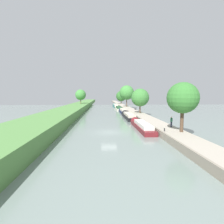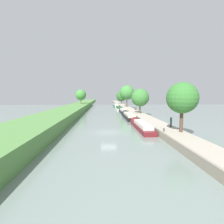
{
  "view_description": "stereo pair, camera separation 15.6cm",
  "coord_description": "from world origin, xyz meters",
  "px_view_note": "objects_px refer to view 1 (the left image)",
  "views": [
    {
      "loc": [
        -1.06,
        -28.45,
        6.06
      ],
      "look_at": [
        1.78,
        24.01,
        1.0
      ],
      "focal_mm": 28.62,
      "sensor_mm": 36.0,
      "label": 1
    },
    {
      "loc": [
        -0.9,
        -28.46,
        6.06
      ],
      "look_at": [
        1.78,
        24.01,
        1.0
      ],
      "focal_mm": 28.62,
      "sensor_mm": 36.0,
      "label": 2
    }
  ],
  "objects_px": {
    "park_bench": "(136,109)",
    "mooring_bollard_far": "(118,104)",
    "narrowboat_maroon": "(141,126)",
    "narrowboat_cream": "(118,108)",
    "narrowboat_black": "(128,116)",
    "mooring_bollard_near": "(164,130)",
    "narrowboat_teal": "(116,105)",
    "narrowboat_navy": "(123,111)",
    "person_walking": "(171,121)"
  },
  "relations": [
    {
      "from": "narrowboat_cream",
      "to": "narrowboat_navy",
      "type": "bearing_deg",
      "value": -88.96
    },
    {
      "from": "narrowboat_maroon",
      "to": "park_bench",
      "type": "distance_m",
      "value": 29.59
    },
    {
      "from": "narrowboat_maroon",
      "to": "narrowboat_cream",
      "type": "relative_size",
      "value": 0.87
    },
    {
      "from": "mooring_bollard_near",
      "to": "person_walking",
      "type": "bearing_deg",
      "value": 56.16
    },
    {
      "from": "narrowboat_maroon",
      "to": "mooring_bollard_near",
      "type": "xyz_separation_m",
      "value": [
        1.75,
        -7.05,
        0.6
      ]
    },
    {
      "from": "narrowboat_black",
      "to": "mooring_bollard_far",
      "type": "xyz_separation_m",
      "value": [
        1.89,
        53.48,
        0.58
      ]
    },
    {
      "from": "narrowboat_black",
      "to": "park_bench",
      "type": "height_order",
      "value": "narrowboat_black"
    },
    {
      "from": "narrowboat_maroon",
      "to": "park_bench",
      "type": "xyz_separation_m",
      "value": [
        4.4,
        29.25,
        0.72
      ]
    },
    {
      "from": "narrowboat_navy",
      "to": "narrowboat_cream",
      "type": "bearing_deg",
      "value": 91.04
    },
    {
      "from": "person_walking",
      "to": "narrowboat_maroon",
      "type": "bearing_deg",
      "value": 139.17
    },
    {
      "from": "narrowboat_navy",
      "to": "narrowboat_teal",
      "type": "height_order",
      "value": "narrowboat_navy"
    },
    {
      "from": "narrowboat_black",
      "to": "mooring_bollard_near",
      "type": "bearing_deg",
      "value": -85.15
    },
    {
      "from": "narrowboat_cream",
      "to": "narrowboat_teal",
      "type": "height_order",
      "value": "narrowboat_teal"
    },
    {
      "from": "park_bench",
      "to": "narrowboat_maroon",
      "type": "bearing_deg",
      "value": -98.56
    },
    {
      "from": "narrowboat_maroon",
      "to": "person_walking",
      "type": "height_order",
      "value": "person_walking"
    },
    {
      "from": "mooring_bollard_near",
      "to": "park_bench",
      "type": "xyz_separation_m",
      "value": [
        2.65,
        36.3,
        0.12
      ]
    },
    {
      "from": "mooring_bollard_near",
      "to": "mooring_bollard_far",
      "type": "relative_size",
      "value": 1.0
    },
    {
      "from": "narrowboat_cream",
      "to": "mooring_bollard_far",
      "type": "relative_size",
      "value": 33.6
    },
    {
      "from": "mooring_bollard_far",
      "to": "narrowboat_maroon",
      "type": "bearing_deg",
      "value": -91.46
    },
    {
      "from": "narrowboat_maroon",
      "to": "narrowboat_black",
      "type": "xyz_separation_m",
      "value": [
        -0.14,
        15.25,
        0.02
      ]
    },
    {
      "from": "narrowboat_black",
      "to": "narrowboat_teal",
      "type": "height_order",
      "value": "narrowboat_black"
    },
    {
      "from": "narrowboat_black",
      "to": "narrowboat_teal",
      "type": "relative_size",
      "value": 0.86
    },
    {
      "from": "narrowboat_black",
      "to": "mooring_bollard_near",
      "type": "relative_size",
      "value": 32.89
    },
    {
      "from": "narrowboat_black",
      "to": "person_walking",
      "type": "xyz_separation_m",
      "value": [
        4.24,
        -18.79,
        1.23
      ]
    },
    {
      "from": "narrowboat_black",
      "to": "mooring_bollard_near",
      "type": "height_order",
      "value": "narrowboat_black"
    },
    {
      "from": "narrowboat_maroon",
      "to": "narrowboat_black",
      "type": "bearing_deg",
      "value": 90.53
    },
    {
      "from": "narrowboat_cream",
      "to": "person_walking",
      "type": "distance_m",
      "value": 47.0
    },
    {
      "from": "narrowboat_cream",
      "to": "park_bench",
      "type": "height_order",
      "value": "park_bench"
    },
    {
      "from": "narrowboat_black",
      "to": "mooring_bollard_far",
      "type": "height_order",
      "value": "narrowboat_black"
    },
    {
      "from": "person_walking",
      "to": "mooring_bollard_near",
      "type": "relative_size",
      "value": 3.69
    },
    {
      "from": "narrowboat_teal",
      "to": "mooring_bollard_near",
      "type": "height_order",
      "value": "mooring_bollard_near"
    },
    {
      "from": "narrowboat_navy",
      "to": "mooring_bollard_near",
      "type": "height_order",
      "value": "narrowboat_navy"
    },
    {
      "from": "person_walking",
      "to": "narrowboat_navy",
      "type": "bearing_deg",
      "value": 97.16
    },
    {
      "from": "mooring_bollard_near",
      "to": "park_bench",
      "type": "relative_size",
      "value": 0.3
    },
    {
      "from": "park_bench",
      "to": "narrowboat_cream",
      "type": "bearing_deg",
      "value": 108.52
    },
    {
      "from": "narrowboat_black",
      "to": "narrowboat_teal",
      "type": "distance_m",
      "value": 45.62
    },
    {
      "from": "narrowboat_teal",
      "to": "narrowboat_cream",
      "type": "bearing_deg",
      "value": -90.37
    },
    {
      "from": "narrowboat_teal",
      "to": "person_walking",
      "type": "xyz_separation_m",
      "value": [
        4.27,
        -64.42,
        1.24
      ]
    },
    {
      "from": "narrowboat_maroon",
      "to": "narrowboat_cream",
      "type": "bearing_deg",
      "value": 90.37
    },
    {
      "from": "narrowboat_cream",
      "to": "mooring_bollard_far",
      "type": "bearing_deg",
      "value": 85.44
    },
    {
      "from": "narrowboat_teal",
      "to": "person_walking",
      "type": "height_order",
      "value": "person_walking"
    },
    {
      "from": "narrowboat_teal",
      "to": "park_bench",
      "type": "distance_m",
      "value": 31.96
    },
    {
      "from": "person_walking",
      "to": "narrowboat_teal",
      "type": "bearing_deg",
      "value": 93.79
    },
    {
      "from": "narrowboat_black",
      "to": "narrowboat_cream",
      "type": "distance_m",
      "value": 27.99
    },
    {
      "from": "narrowboat_black",
      "to": "narrowboat_cream",
      "type": "relative_size",
      "value": 0.98
    },
    {
      "from": "narrowboat_maroon",
      "to": "mooring_bollard_near",
      "type": "distance_m",
      "value": 7.29
    },
    {
      "from": "narrowboat_teal",
      "to": "park_bench",
      "type": "xyz_separation_m",
      "value": [
        4.57,
        -31.62,
        0.71
      ]
    },
    {
      "from": "narrowboat_navy",
      "to": "mooring_bollard_far",
      "type": "height_order",
      "value": "narrowboat_navy"
    },
    {
      "from": "park_bench",
      "to": "mooring_bollard_far",
      "type": "bearing_deg",
      "value": 93.84
    },
    {
      "from": "narrowboat_navy",
      "to": "person_walking",
      "type": "relative_size",
      "value": 7.46
    }
  ]
}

